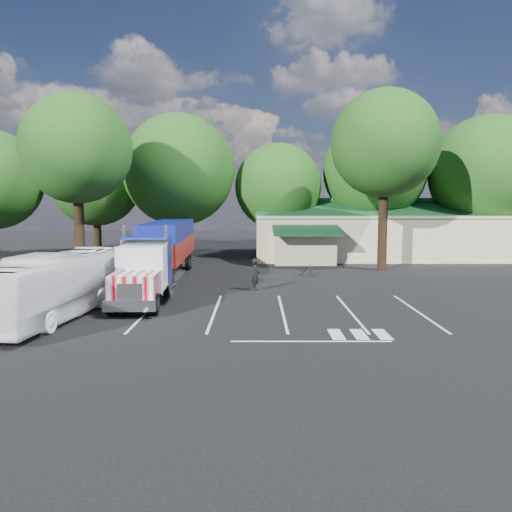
{
  "coord_description": "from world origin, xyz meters",
  "views": [
    {
      "loc": [
        1.95,
        -29.09,
        5.16
      ],
      "look_at": [
        1.94,
        0.11,
        2.0
      ],
      "focal_mm": 35.0,
      "sensor_mm": 36.0,
      "label": 1
    }
  ],
  "objects_px": {
    "woman": "(256,275)",
    "silver_sedan": "(303,253)",
    "semi_truck": "(163,247)",
    "tour_bus": "(57,285)",
    "bicycle": "(306,269)"
  },
  "relations": [
    {
      "from": "woman",
      "to": "silver_sedan",
      "type": "distance_m",
      "value": 14.86
    },
    {
      "from": "woman",
      "to": "tour_bus",
      "type": "bearing_deg",
      "value": 123.15
    },
    {
      "from": "tour_bus",
      "to": "bicycle",
      "type": "bearing_deg",
      "value": 51.46
    },
    {
      "from": "semi_truck",
      "to": "woman",
      "type": "height_order",
      "value": "semi_truck"
    },
    {
      "from": "semi_truck",
      "to": "woman",
      "type": "relative_size",
      "value": 10.18
    },
    {
      "from": "bicycle",
      "to": "tour_bus",
      "type": "bearing_deg",
      "value": -174.04
    },
    {
      "from": "semi_truck",
      "to": "tour_bus",
      "type": "height_order",
      "value": "semi_truck"
    },
    {
      "from": "semi_truck",
      "to": "woman",
      "type": "bearing_deg",
      "value": -30.16
    },
    {
      "from": "semi_truck",
      "to": "tour_bus",
      "type": "relative_size",
      "value": 1.83
    },
    {
      "from": "tour_bus",
      "to": "silver_sedan",
      "type": "bearing_deg",
      "value": 64.04
    },
    {
      "from": "woman",
      "to": "silver_sedan",
      "type": "xyz_separation_m",
      "value": [
        4.13,
        14.28,
        -0.16
      ]
    },
    {
      "from": "bicycle",
      "to": "semi_truck",
      "type": "bearing_deg",
      "value": 156.98
    },
    {
      "from": "bicycle",
      "to": "silver_sedan",
      "type": "xyz_separation_m",
      "value": [
        0.55,
        8.26,
        0.34
      ]
    },
    {
      "from": "woman",
      "to": "bicycle",
      "type": "bearing_deg",
      "value": -34.75
    },
    {
      "from": "silver_sedan",
      "to": "woman",
      "type": "bearing_deg",
      "value": 170.32
    }
  ]
}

